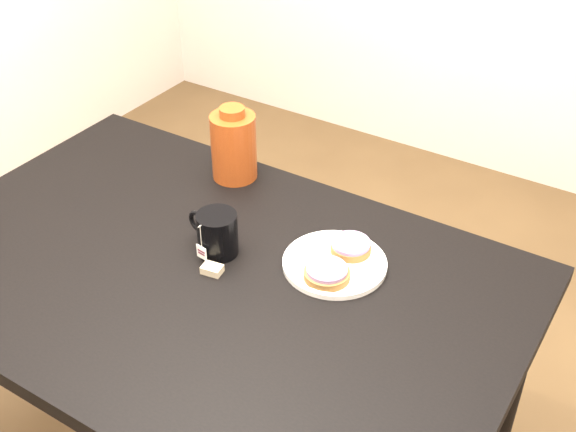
{
  "coord_description": "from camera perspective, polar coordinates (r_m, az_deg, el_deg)",
  "views": [
    {
      "loc": [
        0.82,
        -0.95,
        1.78
      ],
      "look_at": [
        0.09,
        0.2,
        0.81
      ],
      "focal_mm": 45.0,
      "sensor_mm": 36.0,
      "label": 1
    }
  ],
  "objects": [
    {
      "name": "bagel_front",
      "position": [
        1.57,
        3.09,
        -4.51
      ],
      "size": [
        0.14,
        0.14,
        0.03
      ],
      "color": "brown",
      "rests_on": "plate"
    },
    {
      "name": "bagel_package",
      "position": [
        1.89,
        -4.31,
        5.58
      ],
      "size": [
        0.14,
        0.14,
        0.2
      ],
      "rotation": [
        0.0,
        0.0,
        -0.24
      ],
      "color": "maroon",
      "rests_on": "table"
    },
    {
      "name": "table",
      "position": [
        1.68,
        -6.46,
        -6.42
      ],
      "size": [
        1.4,
        0.9,
        0.75
      ],
      "color": "black",
      "rests_on": "ground_plane"
    },
    {
      "name": "teabag_pouch",
      "position": [
        1.61,
        -6.01,
        -4.21
      ],
      "size": [
        0.05,
        0.04,
        0.02
      ],
      "primitive_type": "cube",
      "rotation": [
        0.0,
        0.0,
        0.15
      ],
      "color": "#C6B793",
      "rests_on": "table"
    },
    {
      "name": "bagel_back",
      "position": [
        1.65,
        4.98,
        -2.42
      ],
      "size": [
        0.12,
        0.12,
        0.03
      ],
      "color": "brown",
      "rests_on": "plate"
    },
    {
      "name": "mug",
      "position": [
        1.64,
        -5.65,
        -1.35
      ],
      "size": [
        0.14,
        0.11,
        0.1
      ],
      "rotation": [
        0.0,
        0.0,
        -0.14
      ],
      "color": "black",
      "rests_on": "table"
    },
    {
      "name": "plate",
      "position": [
        1.62,
        3.71,
        -3.7
      ],
      "size": [
        0.24,
        0.24,
        0.02
      ],
      "color": "white",
      "rests_on": "table"
    }
  ]
}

